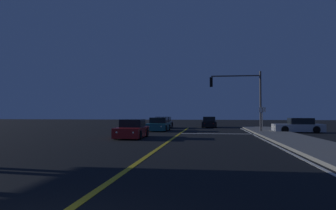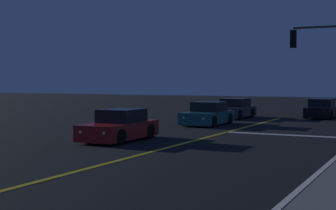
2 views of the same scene
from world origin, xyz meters
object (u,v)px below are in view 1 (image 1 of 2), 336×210
car_lead_oncoming_red (132,130)px  traffic_signal_near_right (241,91)px  car_far_approaching_charcoal (163,123)px  street_sign_corner (262,116)px  car_distant_tail_teal (159,125)px  car_side_waiting_silver (298,126)px  car_parked_curb_black (209,123)px

car_lead_oncoming_red → traffic_signal_near_right: size_ratio=0.75×
car_far_approaching_charcoal → street_sign_corner: size_ratio=1.88×
car_distant_tail_teal → car_far_approaching_charcoal: bearing=-85.7°
car_lead_oncoming_red → car_side_waiting_silver: size_ratio=0.97×
car_parked_curb_black → street_sign_corner: bearing=-70.0°
car_side_waiting_silver → street_sign_corner: (-3.70, -3.16, 0.98)m
car_side_waiting_silver → car_parked_curb_black: 12.43m
car_distant_tail_teal → car_parked_curb_black: bearing=-120.6°
car_distant_tail_teal → car_lead_oncoming_red: (-0.48, -8.89, -0.00)m
car_lead_oncoming_red → car_side_waiting_silver: bearing=-151.2°
car_far_approaching_charcoal → car_parked_curb_black: (5.45, 2.62, -0.00)m
street_sign_corner → car_lead_oncoming_red: bearing=-154.2°
car_side_waiting_silver → car_far_approaching_charcoal: bearing=62.7°
car_parked_curb_black → car_far_approaching_charcoal: bearing=-153.6°
car_far_approaching_charcoal → street_sign_corner: bearing=135.6°
car_distant_tail_teal → car_side_waiting_silver: bearing=175.8°
car_distant_tail_teal → car_parked_curb_black: size_ratio=0.99×
car_distant_tail_teal → street_sign_corner: (9.40, -4.12, 0.98)m
car_lead_oncoming_red → car_parked_curb_black: bearing=-109.0°
car_distant_tail_teal → car_parked_curb_black: (5.01, 8.47, -0.00)m
car_parked_curb_black → car_side_waiting_silver: bearing=-48.6°
car_side_waiting_silver → traffic_signal_near_right: traffic_signal_near_right is taller
car_lead_oncoming_red → street_sign_corner: (9.88, 4.77, 0.98)m
car_far_approaching_charcoal → car_side_waiting_silver: bearing=154.3°
street_sign_corner → car_far_approaching_charcoal: bearing=134.6°
car_side_waiting_silver → street_sign_corner: size_ratio=1.89×
traffic_signal_near_right → street_sign_corner: bearing=117.0°
car_distant_tail_teal → car_parked_curb_black: same height
car_side_waiting_silver → car_parked_curb_black: bearing=40.1°
car_side_waiting_silver → car_parked_curb_black: (-8.10, 9.43, -0.00)m
car_distant_tail_teal → car_side_waiting_silver: 13.14m
car_lead_oncoming_red → street_sign_corner: bearing=-155.7°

